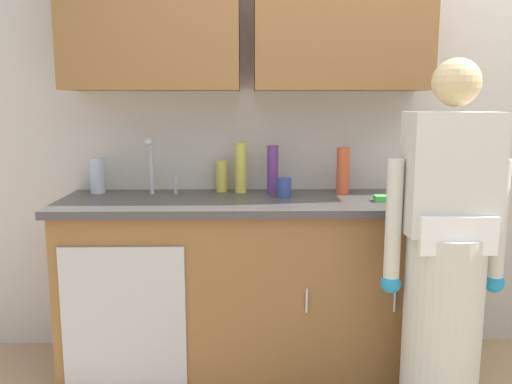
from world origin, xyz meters
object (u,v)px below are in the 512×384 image
object	(u,v)px
bottle_water_short	(343,171)
bottle_cleaner_spray	(222,176)
bottle_soap	(98,176)
bottle_water_tall	(273,169)
cup_by_sink	(284,188)
bottle_dish_liquid	(241,168)
sink	(155,201)
knife_on_counter	(396,192)
sponge	(385,198)
person_at_sink	(445,275)

from	to	relation	value
bottle_water_short	bottle_cleaner_spray	size ratio (longest dim) A/B	1.47
bottle_water_short	bottle_soap	bearing A→B (deg)	178.06
bottle_water_tall	bottle_cleaner_spray	bearing A→B (deg)	167.70
cup_by_sink	bottle_dish_liquid	bearing A→B (deg)	144.07
sink	bottle_water_short	bearing A→B (deg)	7.63
bottle_water_short	bottle_dish_liquid	distance (m)	0.56
bottle_cleaner_spray	knife_on_counter	world-z (taller)	bottle_cleaner_spray
bottle_water_tall	sponge	xyz separation A→B (m)	(0.56, -0.26, -0.12)
cup_by_sink	sponge	distance (m)	0.52
person_at_sink	knife_on_counter	size ratio (longest dim) A/B	6.75
bottle_water_tall	bottle_soap	xyz separation A→B (m)	(-0.97, 0.02, -0.04)
sink	bottle_cleaner_spray	world-z (taller)	sink
sink	sponge	bearing A→B (deg)	-4.74
bottle_water_tall	cup_by_sink	xyz separation A→B (m)	(0.05, -0.15, -0.08)
cup_by_sink	sponge	world-z (taller)	cup_by_sink
bottle_dish_liquid	bottle_water_tall	xyz separation A→B (m)	(0.18, -0.02, -0.01)
bottle_water_short	bottle_water_tall	bearing A→B (deg)	176.26
bottle_dish_liquid	bottle_soap	distance (m)	0.80
person_at_sink	cup_by_sink	distance (m)	0.92
person_at_sink	sink	bearing A→B (deg)	158.35
bottle_water_tall	cup_by_sink	size ratio (longest dim) A/B	2.50
sink	person_at_sink	xyz separation A→B (m)	(1.35, -0.54, -0.23)
bottle_water_short	cup_by_sink	xyz separation A→B (m)	(-0.33, -0.12, -0.07)
knife_on_counter	bottle_soap	bearing A→B (deg)	112.95
bottle_cleaner_spray	bottle_dish_liquid	bearing A→B (deg)	-21.20
bottle_cleaner_spray	bottle_soap	xyz separation A→B (m)	(-0.69, -0.04, 0.01)
bottle_water_tall	bottle_soap	size ratio (longest dim) A/B	1.37
cup_by_sink	sink	bearing A→B (deg)	-178.82
bottle_cleaner_spray	cup_by_sink	distance (m)	0.40
bottle_water_tall	knife_on_counter	world-z (taller)	bottle_water_tall
bottle_dish_liquid	bottle_cleaner_spray	bearing A→B (deg)	158.80
cup_by_sink	sponge	size ratio (longest dim) A/B	0.96
sink	knife_on_counter	distance (m)	1.33
cup_by_sink	knife_on_counter	size ratio (longest dim) A/B	0.44
sink	sponge	world-z (taller)	sink
bottle_water_short	bottle_cleaner_spray	world-z (taller)	bottle_water_short
person_at_sink	bottle_water_short	distance (m)	0.84
bottle_dish_liquid	bottle_water_tall	world-z (taller)	bottle_dish_liquid
bottle_water_short	bottle_dish_liquid	size ratio (longest dim) A/B	0.92
bottle_water_short	bottle_soap	size ratio (longest dim) A/B	1.32
bottle_cleaner_spray	cup_by_sink	xyz separation A→B (m)	(0.34, -0.21, -0.03)
cup_by_sink	sponge	xyz separation A→B (m)	(0.51, -0.11, -0.04)
person_at_sink	bottle_soap	world-z (taller)	person_at_sink
bottle_soap	cup_by_sink	world-z (taller)	bottle_soap
knife_on_counter	bottle_cleaner_spray	bearing A→B (deg)	110.30
bottle_cleaner_spray	knife_on_counter	size ratio (longest dim) A/B	0.72
sink	bottle_water_tall	bearing A→B (deg)	14.40
bottle_cleaner_spray	cup_by_sink	size ratio (longest dim) A/B	1.64
sponge	bottle_water_short	bearing A→B (deg)	127.14
person_at_sink	cup_by_sink	bearing A→B (deg)	140.61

